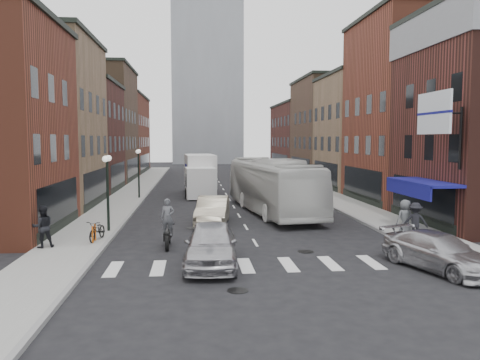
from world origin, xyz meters
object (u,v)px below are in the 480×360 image
object	(u,v)px
box_truck	(200,175)
streetlamp_far	(139,164)
billboard_sign	(435,114)
curb_car	(439,252)
ped_right_c	(405,219)
ped_left_solo	(43,227)
ped_right_a	(415,221)
parked_bicycle	(97,230)
transit_bus	(272,186)
motorcycle_rider	(168,225)
bike_rack	(94,233)
sedan_left_far	(213,211)
streetlamp_near	(107,178)
sedan_left_near	(211,244)

from	to	relation	value
box_truck	streetlamp_far	bearing A→B (deg)	-158.84
billboard_sign	curb_car	size ratio (longest dim) A/B	0.77
streetlamp_far	ped_right_c	distance (m)	22.75
ped_right_c	ped_left_solo	bearing A→B (deg)	-9.10
box_truck	ped_right_a	xyz separation A→B (m)	(10.04, -20.03, -0.72)
streetlamp_far	parked_bicycle	distance (m)	16.54
parked_bicycle	ped_right_a	bearing A→B (deg)	5.23
transit_bus	parked_bicycle	bearing A→B (deg)	-146.73
streetlamp_far	motorcycle_rider	world-z (taller)	streetlamp_far
bike_rack	box_truck	xyz separation A→B (m)	(5.26, 19.11, 1.21)
box_truck	motorcycle_rider	bearing A→B (deg)	-99.41
transit_bus	ped_left_solo	xyz separation A→B (m)	(-11.94, -9.70, -0.73)
sedan_left_far	streetlamp_near	bearing A→B (deg)	-152.77
sedan_left_far	curb_car	size ratio (longest dim) A/B	1.02
streetlamp_near	motorcycle_rider	bearing A→B (deg)	-47.12
bike_rack	motorcycle_rider	distance (m)	3.62
sedan_left_near	ped_right_c	size ratio (longest dim) A/B	2.69
sedan_left_far	box_truck	bearing A→B (deg)	99.19
streetlamp_near	box_truck	bearing A→B (deg)	72.86
curb_car	parked_bicycle	xyz separation A→B (m)	(-13.82, 5.94, -0.07)
streetlamp_far	transit_bus	distance (m)	12.64
billboard_sign	motorcycle_rider	xyz separation A→B (m)	(-12.70, -0.04, -5.08)
curb_car	ped_left_solo	distance (m)	16.59
motorcycle_rider	sedan_left_far	size ratio (longest dim) A/B	0.46
motorcycle_rider	ped_right_a	world-z (taller)	motorcycle_rider
motorcycle_rider	transit_bus	world-z (taller)	transit_bus
billboard_sign	bike_rack	distance (m)	17.14
billboard_sign	streetlamp_near	size ratio (longest dim) A/B	0.90
parked_bicycle	ped_right_a	size ratio (longest dim) A/B	1.03
sedan_left_far	ped_left_solo	bearing A→B (deg)	-136.58
streetlamp_near	parked_bicycle	world-z (taller)	streetlamp_near
transit_bus	curb_car	xyz separation A→B (m)	(3.98, -14.34, -1.13)
transit_bus	motorcycle_rider	bearing A→B (deg)	-131.23
streetlamp_far	motorcycle_rider	distance (m)	17.94
bike_rack	sedan_left_near	size ratio (longest dim) A/B	0.16
ped_left_solo	ped_right_c	distance (m)	17.01
motorcycle_rider	bike_rack	bearing A→B (deg)	170.98
bike_rack	ped_left_solo	world-z (taller)	ped_left_solo
streetlamp_near	box_truck	xyz separation A→B (m)	(5.06, 16.41, -1.16)
box_truck	parked_bicycle	bearing A→B (deg)	-109.70
billboard_sign	transit_bus	size ratio (longest dim) A/B	0.28
billboard_sign	ped_right_c	world-z (taller)	billboard_sign
parked_bicycle	billboard_sign	bearing A→B (deg)	5.90
curb_car	transit_bus	bearing A→B (deg)	86.90
streetlamp_far	ped_left_solo	size ratio (longest dim) A/B	2.18
sedan_left_far	ped_left_solo	size ratio (longest dim) A/B	2.61
billboard_sign	sedan_left_far	world-z (taller)	billboard_sign
billboard_sign	ped_right_a	bearing A→B (deg)	-172.32
streetlamp_near	curb_car	distance (m)	16.20
sedan_left_near	ped_right_a	xyz separation A→B (m)	(9.95, 3.22, 0.18)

